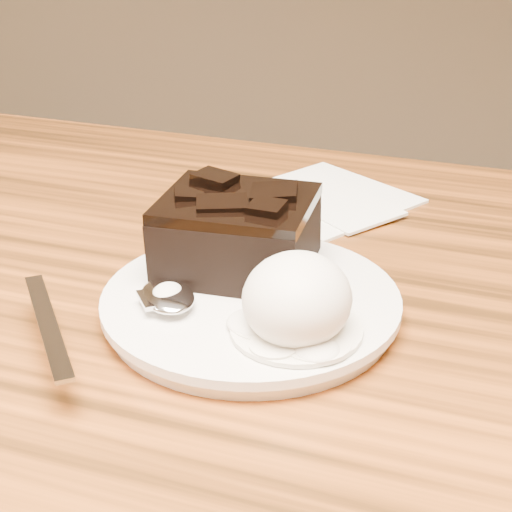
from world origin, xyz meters
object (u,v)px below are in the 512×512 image
(spoon, at_px, (168,298))
(napkin, at_px, (323,197))
(plate, at_px, (251,306))
(brownie, at_px, (237,238))
(ice_cream_scoop, at_px, (297,299))

(spoon, distance_m, napkin, 0.25)
(plate, height_order, brownie, brownie)
(brownie, relative_size, spoon, 0.54)
(brownie, distance_m, spoon, 0.07)
(ice_cream_scoop, distance_m, spoon, 0.09)
(plate, bearing_deg, spoon, -145.46)
(spoon, height_order, napkin, spoon)
(plate, bearing_deg, brownie, 123.19)
(ice_cream_scoop, relative_size, napkin, 0.52)
(brownie, bearing_deg, ice_cream_scoop, -47.06)
(spoon, bearing_deg, plate, -6.65)
(ice_cream_scoop, height_order, napkin, ice_cream_scoop)
(plate, distance_m, spoon, 0.06)
(plate, bearing_deg, ice_cream_scoop, -39.80)
(plate, xyz_separation_m, spoon, (-0.05, -0.03, 0.01))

